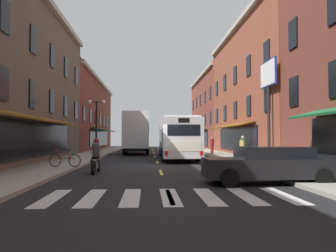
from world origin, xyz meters
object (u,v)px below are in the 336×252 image
sedan_near (137,145)px  pedestrian_mid (212,145)px  bicycle_near (65,160)px  motorcycle_rider (96,158)px  box_truck (136,133)px  billboard_sign (268,86)px  transit_bus (177,138)px  pedestrian_near (243,147)px  street_lamp_twin (96,125)px  sedan_mid (269,164)px

sedan_near → pedestrian_mid: 13.50m
bicycle_near → sedan_near: bearing=82.8°
motorcycle_rider → box_truck: bearing=85.7°
bicycle_near → pedestrian_mid: 16.32m
sedan_near → billboard_sign: bearing=-66.9°
pedestrian_mid → transit_bus: bearing=139.4°
box_truck → motorcycle_rider: bearing=-94.3°
bicycle_near → pedestrian_near: bearing=19.7°
street_lamp_twin → bicycle_near: bearing=-91.2°
pedestrian_mid → box_truck: bearing=70.4°
sedan_mid → pedestrian_mid: pedestrian_mid is taller
bicycle_near → street_lamp_twin: bearing=88.8°
transit_bus → street_lamp_twin: size_ratio=2.44×
billboard_sign → pedestrian_mid: (-1.71, 9.85, -4.02)m
pedestrian_mid → street_lamp_twin: 10.88m
billboard_sign → transit_bus: bearing=134.5°
sedan_near → pedestrian_near: (7.63, -20.16, 0.30)m
motorcycle_rider → street_lamp_twin: bearing=98.9°
motorcycle_rider → bicycle_near: motorcycle_rider is taller
billboard_sign → street_lamp_twin: (-11.85, 6.31, -2.28)m
sedan_near → motorcycle_rider: 25.86m
pedestrian_near → street_lamp_twin: 11.83m
sedan_near → bicycle_near: 24.15m
motorcycle_rider → street_lamp_twin: street_lamp_twin is taller
bicycle_near → pedestrian_mid: bearing=50.7°
pedestrian_near → street_lamp_twin: street_lamp_twin is taller
motorcycle_rider → bicycle_near: bearing=135.5°
transit_bus → pedestrian_mid: transit_bus is taller
transit_bus → sedan_mid: (2.14, -14.00, -0.94)m
box_truck → pedestrian_near: box_truck is taller
sedan_near → street_lamp_twin: bearing=-100.7°
box_truck → sedan_mid: 21.62m
motorcycle_rider → transit_bus: bearing=64.9°
pedestrian_near → street_lamp_twin: size_ratio=0.36×
transit_bus → bicycle_near: transit_bus is taller
motorcycle_rider → pedestrian_mid: size_ratio=1.30×
sedan_mid → bicycle_near: size_ratio=2.75×
pedestrian_near → pedestrian_mid: (-0.31, 8.82, -0.06)m
box_truck → sedan_mid: box_truck is taller
transit_bus → box_truck: 7.68m
motorcycle_rider → bicycle_near: (-1.92, 1.88, -0.21)m
transit_bus → motorcycle_rider: (-4.75, -10.12, -0.93)m
pedestrian_near → pedestrian_mid: 8.83m
motorcycle_rider → street_lamp_twin: size_ratio=0.45×
box_truck → motorcycle_rider: size_ratio=3.67×
sedan_mid → pedestrian_near: 9.74m
sedan_near → street_lamp_twin: street_lamp_twin is taller
transit_bus → pedestrian_near: size_ratio=6.71×
motorcycle_rider → pedestrian_near: bearing=33.1°
pedestrian_mid → street_lamp_twin: size_ratio=0.35×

